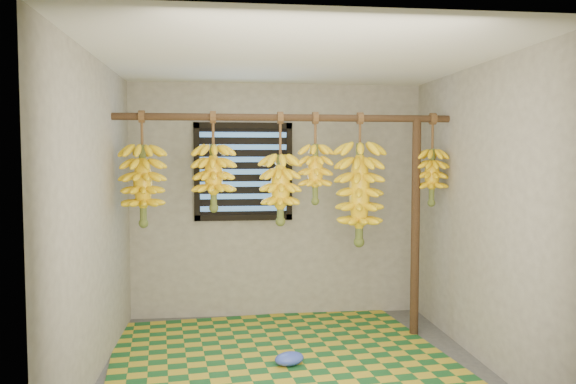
{
  "coord_description": "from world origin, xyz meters",
  "views": [
    {
      "loc": [
        -0.56,
        -4.26,
        1.67
      ],
      "look_at": [
        0.0,
        0.55,
        1.35
      ],
      "focal_mm": 35.0,
      "sensor_mm": 36.0,
      "label": 1
    }
  ],
  "objects": [
    {
      "name": "support_post",
      "position": [
        1.2,
        0.7,
        1.0
      ],
      "size": [
        0.08,
        0.08,
        2.0
      ],
      "primitive_type": "cylinder",
      "color": "#4A2F1B",
      "rests_on": "floor"
    },
    {
      "name": "wall_right",
      "position": [
        1.5,
        0.0,
        1.2
      ],
      "size": [
        0.01,
        3.0,
        2.4
      ],
      "primitive_type": "cube",
      "color": "slate",
      "rests_on": "floor"
    },
    {
      "name": "window",
      "position": [
        -0.35,
        1.48,
        1.5
      ],
      "size": [
        1.0,
        0.04,
        1.0
      ],
      "color": "black",
      "rests_on": "wall_back"
    },
    {
      "name": "wall_back",
      "position": [
        0.0,
        1.5,
        1.2
      ],
      "size": [
        3.0,
        0.01,
        2.4
      ],
      "primitive_type": "cube",
      "color": "slate",
      "rests_on": "floor"
    },
    {
      "name": "banana_bunch_f",
      "position": [
        1.35,
        0.7,
        1.47
      ],
      "size": [
        0.28,
        0.28,
        0.84
      ],
      "color": "brown",
      "rests_on": "hanging_pole"
    },
    {
      "name": "plastic_bag",
      "position": [
        -0.05,
        0.05,
        0.06
      ],
      "size": [
        0.3,
        0.26,
        0.1
      ],
      "primitive_type": "ellipsoid",
      "rotation": [
        0.0,
        0.0,
        0.4
      ],
      "color": "blue",
      "rests_on": "woven_mat"
    },
    {
      "name": "wall_left",
      "position": [
        -1.5,
        0.0,
        1.2
      ],
      "size": [
        0.01,
        3.0,
        2.4
      ],
      "primitive_type": "cube",
      "color": "slate",
      "rests_on": "floor"
    },
    {
      "name": "banana_bunch_b",
      "position": [
        -0.64,
        0.7,
        1.47
      ],
      "size": [
        0.36,
        0.36,
        0.87
      ],
      "color": "brown",
      "rests_on": "hanging_pole"
    },
    {
      "name": "floor",
      "position": [
        0.0,
        0.0,
        -0.01
      ],
      "size": [
        3.0,
        3.0,
        0.01
      ],
      "primitive_type": "cube",
      "color": "#464646",
      "rests_on": "ground"
    },
    {
      "name": "banana_bunch_a",
      "position": [
        -1.25,
        0.7,
        1.41
      ],
      "size": [
        0.36,
        0.36,
        0.99
      ],
      "color": "brown",
      "rests_on": "hanging_pole"
    },
    {
      "name": "banana_bunch_d",
      "position": [
        0.26,
        0.7,
        1.5
      ],
      "size": [
        0.31,
        0.31,
        0.81
      ],
      "color": "brown",
      "rests_on": "hanging_pole"
    },
    {
      "name": "hanging_pole",
      "position": [
        0.0,
        0.7,
        2.0
      ],
      "size": [
        3.0,
        0.06,
        0.06
      ],
      "primitive_type": "cylinder",
      "rotation": [
        0.0,
        1.57,
        0.0
      ],
      "color": "#4A2F1B",
      "rests_on": "wall_left"
    },
    {
      "name": "banana_bunch_c",
      "position": [
        -0.05,
        0.7,
        1.37
      ],
      "size": [
        0.33,
        0.33,
        0.99
      ],
      "color": "brown",
      "rests_on": "hanging_pole"
    },
    {
      "name": "banana_bunch_e",
      "position": [
        0.67,
        0.7,
        1.32
      ],
      "size": [
        0.41,
        0.41,
        1.19
      ],
      "color": "brown",
      "rests_on": "hanging_pole"
    },
    {
      "name": "woven_mat",
      "position": [
        -0.12,
        0.39,
        0.01
      ],
      "size": [
        2.94,
        2.46,
        0.01
      ],
      "primitive_type": "cube",
      "rotation": [
        0.0,
        0.0,
        0.11
      ],
      "color": "#185223",
      "rests_on": "floor"
    },
    {
      "name": "ceiling",
      "position": [
        0.0,
        0.0,
        2.4
      ],
      "size": [
        3.0,
        3.0,
        0.01
      ],
      "primitive_type": "cube",
      "color": "silver",
      "rests_on": "wall_back"
    }
  ]
}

